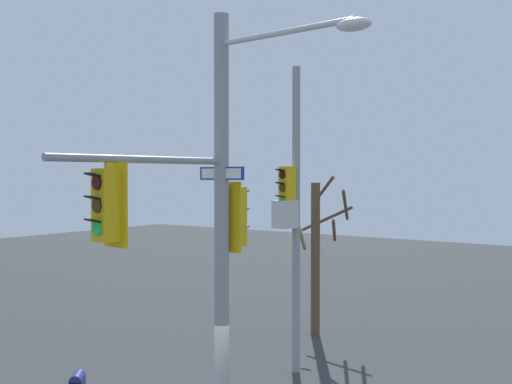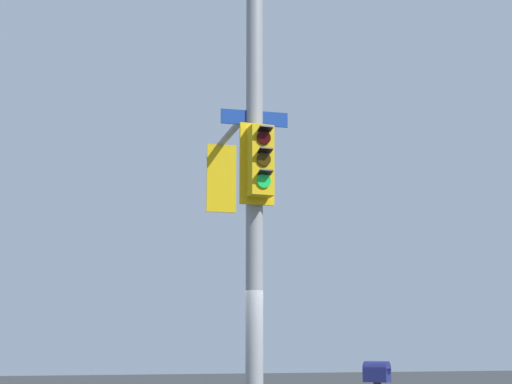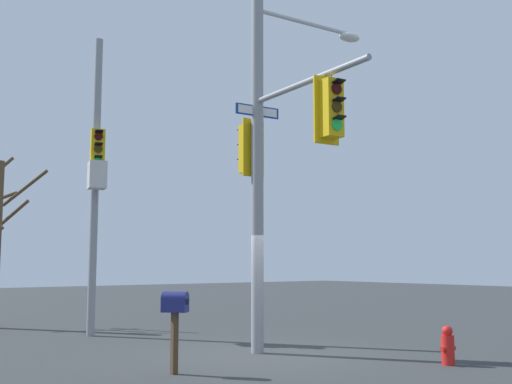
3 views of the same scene
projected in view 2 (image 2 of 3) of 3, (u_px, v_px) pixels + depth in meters
The scene contains 2 objects.
main_signal_pole_assembly at pixel (239, 166), 12.71m from camera, with size 3.61×4.25×8.13m.
mailbox at pixel (377, 379), 13.59m from camera, with size 0.47×0.49×1.41m.
Camera 2 is at (4.20, 11.61, 1.61)m, focal length 54.63 mm.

